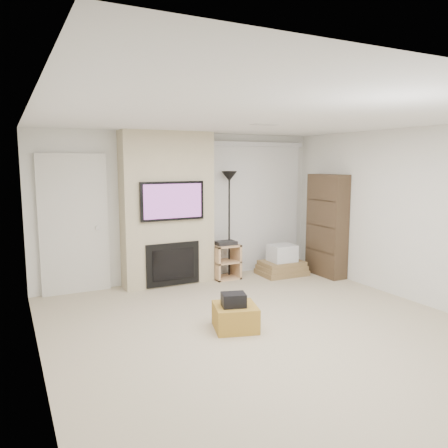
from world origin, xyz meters
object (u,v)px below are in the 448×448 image
ottoman (235,317)px  av_stand (226,259)px  box_stack (282,263)px  bookshelf (327,225)px  floor_lamp (229,194)px

ottoman → av_stand: bearing=65.8°
av_stand → box_stack: 1.06m
av_stand → bookshelf: size_ratio=0.37×
av_stand → bookshelf: (1.70, -0.61, 0.55)m
ottoman → bookshelf: bookshelf is taller
av_stand → ottoman: bearing=-114.2°
floor_lamp → box_stack: (0.91, -0.31, -1.26)m
ottoman → bookshelf: bearing=29.7°
ottoman → av_stand: 2.34m
bookshelf → av_stand: bearing=160.3°
ottoman → floor_lamp: size_ratio=0.27×
ottoman → av_stand: (0.96, 2.13, 0.20)m
av_stand → box_stack: (1.02, -0.22, -0.14)m
ottoman → bookshelf: 3.15m
ottoman → box_stack: (1.98, 1.91, 0.06)m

